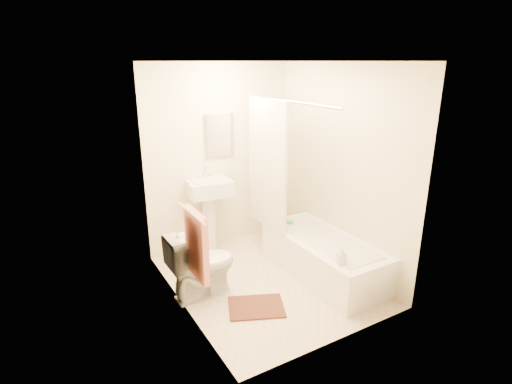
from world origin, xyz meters
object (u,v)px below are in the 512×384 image
bath_mat (256,307)px  soap_bottle (342,256)px  sink (209,212)px  bathtub (323,256)px  toilet (202,265)px

bath_mat → soap_bottle: soap_bottle is taller
bath_mat → soap_bottle: (0.79, -0.35, 0.54)m
sink → bath_mat: sink is taller
soap_bottle → bathtub: bearing=66.9°
bathtub → bath_mat: bearing=-168.8°
toilet → bathtub: 1.44m
bathtub → sink: bearing=124.9°
bath_mat → soap_bottle: size_ratio=3.03×
toilet → bath_mat: bearing=-144.1°
toilet → bathtub: size_ratio=0.45×
toilet → bathtub: (1.40, -0.30, -0.13)m
bathtub → soap_bottle: size_ratio=8.69×
toilet → soap_bottle: size_ratio=3.91×
sink → bathtub: sink is taller
bath_mat → soap_bottle: 1.02m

